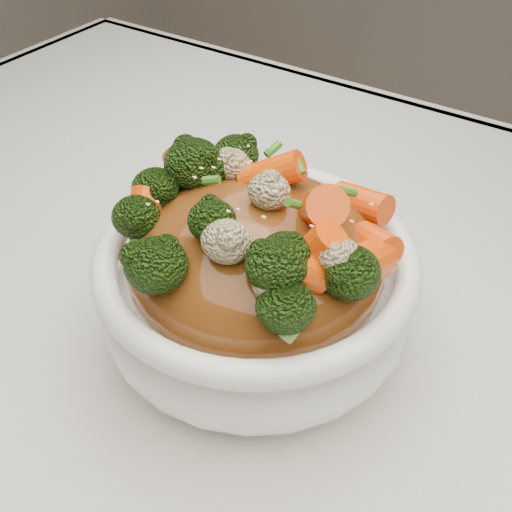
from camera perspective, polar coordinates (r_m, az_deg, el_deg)
The scene contains 8 objects.
tablecloth at distance 0.49m, azimuth 3.86°, elevation -7.53°, with size 1.20×0.80×0.04m, color silver.
bowl at distance 0.43m, azimuth -0.00°, elevation -3.35°, with size 0.22×0.22×0.09m, color white, non-canonical shape.
sauce_base at distance 0.41m, azimuth -0.00°, elevation -0.32°, with size 0.18×0.18×0.10m, color brown.
carrots at distance 0.37m, azimuth -0.00°, elevation 7.11°, with size 0.18×0.18×0.05m, color #F64E08, non-canonical shape.
broccoli at distance 0.37m, azimuth -0.00°, elevation 6.98°, with size 0.18×0.18×0.05m, color black, non-canonical shape.
cauliflower at distance 0.37m, azimuth -0.00°, elevation 6.72°, with size 0.18×0.18×0.04m, color beige, non-canonical shape.
scallions at distance 0.37m, azimuth -0.00°, elevation 7.25°, with size 0.13×0.13×0.02m, color #347B1C, non-canonical shape.
sesame_seeds at distance 0.37m, azimuth -0.00°, elevation 7.25°, with size 0.16×0.16×0.01m, color beige, non-canonical shape.
Camera 1 is at (0.15, -0.29, 1.09)m, focal length 42.00 mm.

